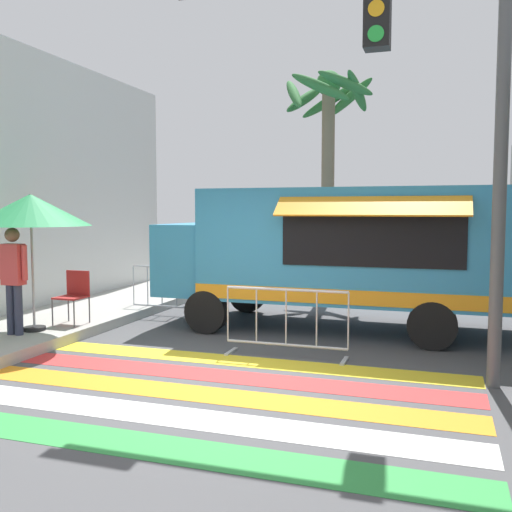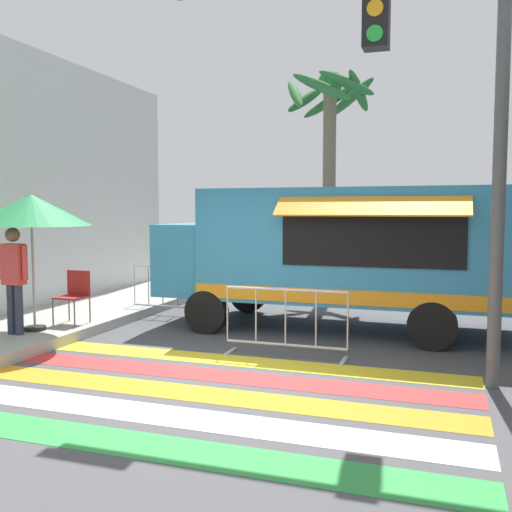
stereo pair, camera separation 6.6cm
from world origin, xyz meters
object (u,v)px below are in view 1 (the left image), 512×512
at_px(traffic_signal_pole, 425,76).
at_px(palm_tree, 328,130).
at_px(patio_umbrella, 31,211).
at_px(folding_chair, 74,292).
at_px(barricade_front, 286,324).
at_px(barricade_side, 162,292).
at_px(food_truck, 334,248).
at_px(vendor_person, 13,274).

xyz_separation_m(traffic_signal_pole, palm_tree, (-2.47, 6.47, 0.31)).
distance_m(patio_umbrella, folding_chair, 1.62).
relative_size(barricade_front, barricade_side, 1.37).
bearing_deg(food_truck, barricade_side, 176.53).
bearing_deg(barricade_side, patio_umbrella, -108.31).
xyz_separation_m(folding_chair, vendor_person, (-0.33, -1.09, 0.42)).
relative_size(folding_chair, vendor_person, 0.54).
distance_m(traffic_signal_pole, palm_tree, 6.93).
height_order(patio_umbrella, barricade_side, patio_umbrella).
distance_m(vendor_person, palm_tree, 8.10).
relative_size(vendor_person, palm_tree, 0.31).
bearing_deg(patio_umbrella, barricade_front, 3.97).
distance_m(patio_umbrella, palm_tree, 7.45).
bearing_deg(traffic_signal_pole, barricade_side, 149.77).
bearing_deg(traffic_signal_pole, food_truck, 119.85).
height_order(folding_chair, vendor_person, vendor_person).
distance_m(barricade_front, palm_tree, 6.93).
xyz_separation_m(barricade_front, palm_tree, (-0.57, 5.90, 3.60)).
bearing_deg(folding_chair, barricade_side, 70.13).
height_order(traffic_signal_pole, barricade_side, traffic_signal_pole).
distance_m(patio_umbrella, vendor_person, 1.07).
distance_m(barricade_side, palm_tree, 5.70).
relative_size(food_truck, vendor_person, 3.70).
xyz_separation_m(patio_umbrella, palm_tree, (3.66, 6.19, 1.95)).
distance_m(food_truck, palm_tree, 4.57).
xyz_separation_m(traffic_signal_pole, barricade_front, (-1.90, 0.58, -3.30)).
height_order(food_truck, barricade_side, food_truck).
bearing_deg(food_truck, folding_chair, -156.97).
bearing_deg(folding_chair, palm_tree, 56.10).
bearing_deg(food_truck, barricade_front, -97.04).
xyz_separation_m(barricade_side, palm_tree, (2.75, 3.43, 3.62)).
height_order(patio_umbrella, barricade_front, patio_umbrella).
xyz_separation_m(patio_umbrella, vendor_person, (-0.07, -0.36, -1.00)).
xyz_separation_m(food_truck, traffic_signal_pole, (1.62, -2.82, 2.31)).
height_order(folding_chair, palm_tree, palm_tree).
distance_m(food_truck, barricade_side, 3.74).
xyz_separation_m(traffic_signal_pole, patio_umbrella, (-6.13, 0.28, -1.64)).
bearing_deg(barricade_front, food_truck, 82.96).
bearing_deg(patio_umbrella, vendor_person, -100.52).
xyz_separation_m(vendor_person, palm_tree, (3.73, 6.55, 2.95)).
relative_size(folding_chair, barricade_side, 0.68).
relative_size(food_truck, traffic_signal_pole, 1.14).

